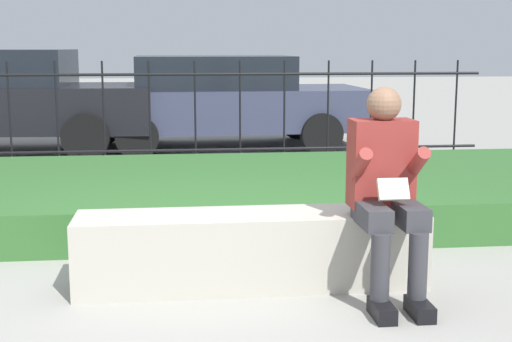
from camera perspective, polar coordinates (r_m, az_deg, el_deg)
The scene contains 6 objects.
ground_plane at distance 4.61m, azimuth -3.40°, elevation -9.25°, with size 60.00×60.00×0.00m, color #9E9B93.
stone_bench at distance 4.56m, azimuth -0.35°, elevation -6.64°, with size 2.21×0.46×0.48m.
person_seated_reader at distance 4.34m, azimuth 10.36°, elevation -1.01°, with size 0.42×0.73×1.28m.
grass_berm at distance 6.59m, azimuth -4.34°, elevation -1.86°, with size 9.05×2.81×0.33m.
iron_fence at distance 8.63m, azimuth -4.88°, elevation 4.55°, with size 7.05×0.03×1.34m.
car_parked_center at distance 10.71m, azimuth -2.76°, elevation 5.74°, with size 4.19×2.10×1.37m.
Camera 1 is at (-0.20, -4.34, 1.52)m, focal length 50.00 mm.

